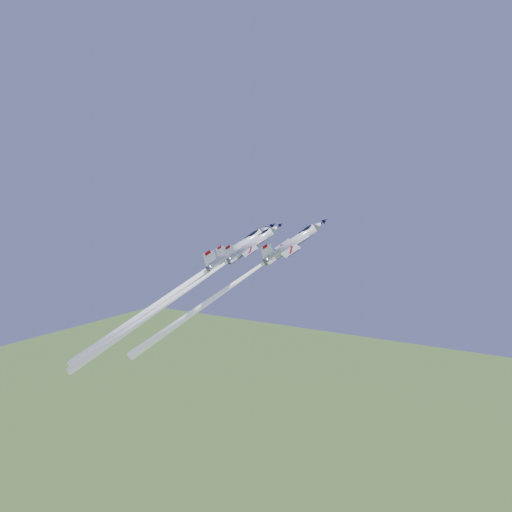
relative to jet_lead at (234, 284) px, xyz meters
The scene contains 4 objects.
jet_lead is the anchor object (origin of this frame).
jet_left 15.29m from the jet_lead, behind, with size 30.76×28.87×37.26m.
jet_right 12.71m from the jet_lead, 115.04° to the right, with size 29.96×28.09×36.17m.
jet_slot 12.11m from the jet_lead, 136.09° to the right, with size 30.69×28.41×35.66m.
Camera 1 is at (64.55, -105.43, 113.64)m, focal length 40.00 mm.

